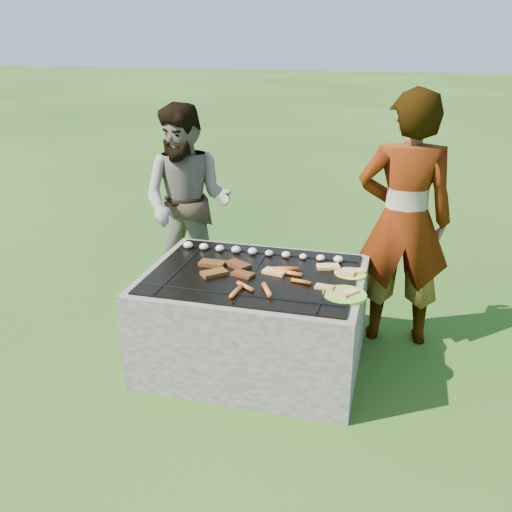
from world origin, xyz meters
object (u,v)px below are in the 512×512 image
(fire_pit, at_px, (254,322))
(plate_far, at_px, (351,273))
(cook, at_px, (404,221))
(bystander, at_px, (187,203))
(plate_near, at_px, (345,295))

(fire_pit, bearing_deg, plate_far, 13.77)
(fire_pit, bearing_deg, cook, 33.13)
(cook, distance_m, bystander, 1.63)
(plate_far, bearing_deg, fire_pit, -166.23)
(plate_far, distance_m, bystander, 1.51)
(cook, height_order, bystander, cook)
(plate_far, xyz_separation_m, bystander, (-1.32, 0.74, 0.13))
(plate_far, xyz_separation_m, cook, (0.28, 0.41, 0.22))
(plate_far, bearing_deg, plate_near, -90.19)
(plate_far, bearing_deg, bystander, 150.81)
(fire_pit, xyz_separation_m, cook, (0.84, 0.55, 0.55))
(plate_far, height_order, bystander, bystander)
(plate_near, height_order, bystander, bystander)
(plate_near, distance_m, bystander, 1.68)
(plate_near, distance_m, cook, 0.80)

